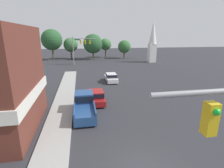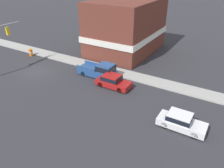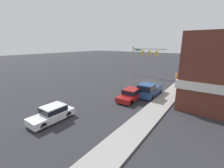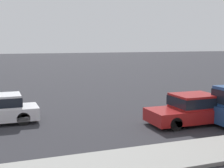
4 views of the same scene
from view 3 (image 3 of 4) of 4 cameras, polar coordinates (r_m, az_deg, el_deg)
name	(u,v)px [view 3 (image 3 of 4)]	position (r m, az deg, el deg)	size (l,w,h in m)	color
ground_plane	(149,81)	(30.66, 14.01, 1.01)	(200.00, 200.00, 0.00)	#2D2D33
sidewalk_curb	(180,85)	(29.14, 24.44, -0.50)	(2.40, 60.00, 0.14)	#9E9E99
near_signal_assembly	(144,55)	(34.81, 11.92, 10.91)	(7.66, 0.49, 6.63)	gray
car_lead	(131,94)	(19.85, 7.12, -3.95)	(1.91, 4.27, 1.51)	black
car_oncoming	(52,113)	(15.72, -21.74, -10.28)	(1.77, 4.27, 1.48)	black
pickup_truck_parked	(149,90)	(21.63, 13.86, -2.18)	(1.97, 5.22, 1.98)	black
construction_barrel	(177,76)	(34.69, 23.52, 2.78)	(0.61, 0.61, 1.13)	orange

